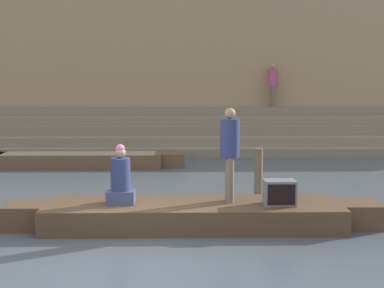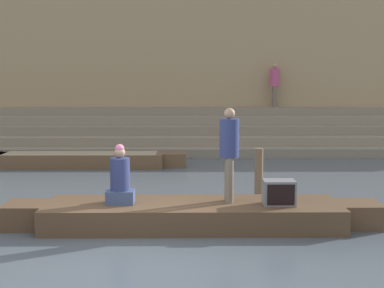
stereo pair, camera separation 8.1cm
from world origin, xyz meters
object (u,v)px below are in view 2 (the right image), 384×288
object	(u,v)px
rowboat_main	(193,214)
person_on_steps	(275,82)
mooring_post	(259,175)
person_standing	(229,148)
tv_set	(279,193)
person_rowing	(120,180)
moored_boat_shore	(81,159)

from	to	relation	value
rowboat_main	person_on_steps	size ratio (longest dim) A/B	4.03
rowboat_main	person_on_steps	bearing A→B (deg)	73.79
mooring_post	person_on_steps	distance (m)	9.54
person_standing	tv_set	distance (m)	1.15
person_rowing	rowboat_main	bearing A→B (deg)	-9.81
rowboat_main	tv_set	xyz separation A→B (m)	(1.49, -0.16, 0.41)
person_standing	rowboat_main	bearing A→B (deg)	-168.15
person_standing	mooring_post	world-z (taller)	person_standing
tv_set	mooring_post	distance (m)	2.09
person_rowing	moored_boat_shore	distance (m)	6.98
person_rowing	mooring_post	world-z (taller)	person_rowing
rowboat_main	moored_boat_shore	distance (m)	7.39
rowboat_main	moored_boat_shore	xyz separation A→B (m)	(-3.27, 6.63, -0.01)
person_rowing	person_on_steps	world-z (taller)	person_on_steps
person_rowing	tv_set	world-z (taller)	person_rowing
person_rowing	tv_set	xyz separation A→B (m)	(2.75, -0.13, -0.20)
moored_boat_shore	person_on_steps	bearing A→B (deg)	32.29
person_standing	person_rowing	world-z (taller)	person_standing
moored_boat_shore	person_rowing	bearing A→B (deg)	-75.45
rowboat_main	person_standing	distance (m)	1.33
tv_set	person_on_steps	bearing A→B (deg)	81.01
person_rowing	mooring_post	distance (m)	3.33
person_rowing	moored_boat_shore	bearing A→B (deg)	95.82
rowboat_main	tv_set	world-z (taller)	tv_set
tv_set	moored_boat_shore	bearing A→B (deg)	124.83
person_rowing	mooring_post	size ratio (longest dim) A/B	0.91
tv_set	moored_boat_shore	xyz separation A→B (m)	(-4.76, 6.79, -0.42)
rowboat_main	person_rowing	world-z (taller)	person_rowing
person_rowing	tv_set	bearing A→B (deg)	-13.78
tv_set	rowboat_main	bearing A→B (deg)	173.63
person_on_steps	person_rowing	bearing A→B (deg)	28.86
rowboat_main	tv_set	distance (m)	1.56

